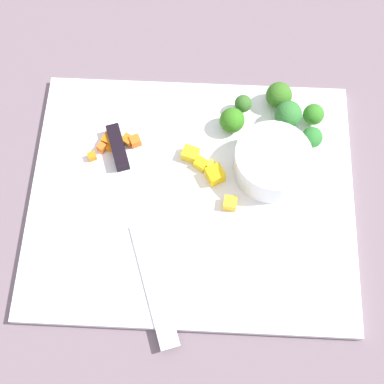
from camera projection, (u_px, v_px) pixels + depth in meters
name	position (u px, v px, depth m)	size (l,w,h in m)	color
ground_plane	(192.00, 198.00, 0.78)	(4.00, 4.00, 0.00)	slate
cutting_board	(192.00, 197.00, 0.77)	(0.44, 0.36, 0.01)	white
prep_bowl	(272.00, 162.00, 0.76)	(0.10, 0.10, 0.05)	white
chef_knife	(130.00, 192.00, 0.76)	(0.12, 0.31, 0.02)	silver
carrot_dice_0	(110.00, 139.00, 0.79)	(0.02, 0.02, 0.01)	orange
carrot_dice_1	(128.00, 140.00, 0.79)	(0.01, 0.01, 0.01)	orange
carrot_dice_2	(111.00, 147.00, 0.79)	(0.01, 0.01, 0.01)	orange
carrot_dice_3	(135.00, 141.00, 0.79)	(0.01, 0.01, 0.01)	orange
carrot_dice_4	(92.00, 156.00, 0.78)	(0.01, 0.01, 0.01)	orange
carrot_dice_5	(102.00, 147.00, 0.79)	(0.01, 0.01, 0.01)	orange
pepper_dice_0	(215.00, 175.00, 0.77)	(0.02, 0.02, 0.02)	yellow
pepper_dice_1	(230.00, 203.00, 0.75)	(0.02, 0.02, 0.01)	yellow
pepper_dice_2	(212.00, 166.00, 0.78)	(0.01, 0.01, 0.01)	yellow
pepper_dice_3	(190.00, 154.00, 0.78)	(0.02, 0.02, 0.02)	yellow
pepper_dice_4	(201.00, 164.00, 0.78)	(0.02, 0.01, 0.01)	yellow
broccoli_floret_0	(288.00, 115.00, 0.79)	(0.04, 0.04, 0.05)	#95BE5C
broccoli_floret_1	(279.00, 96.00, 0.81)	(0.04, 0.04, 0.04)	#83B454
broccoli_floret_2	(313.00, 115.00, 0.79)	(0.03, 0.03, 0.04)	#94BA5F
broccoli_floret_3	(232.00, 120.00, 0.79)	(0.04, 0.04, 0.04)	#97B56D
broccoli_floret_4	(243.00, 104.00, 0.80)	(0.02, 0.02, 0.03)	#8EBF5E
broccoli_floret_5	(312.00, 138.00, 0.78)	(0.03, 0.03, 0.04)	#97AB56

